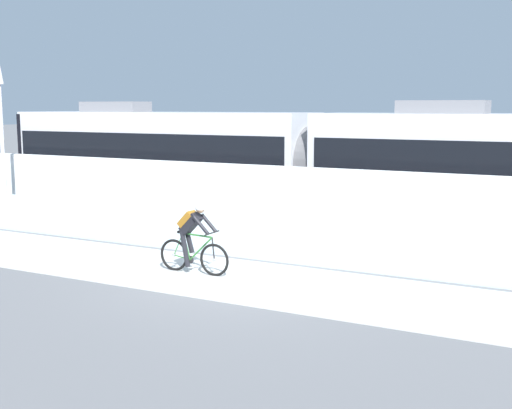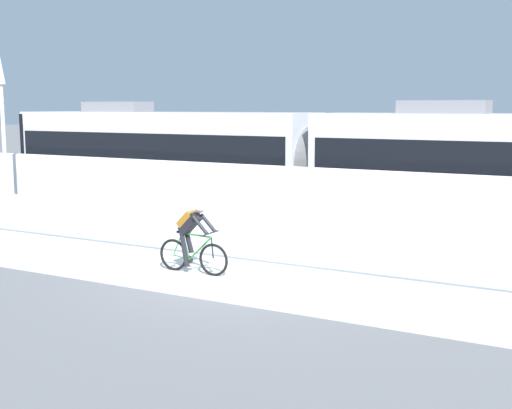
# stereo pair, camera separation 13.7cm
# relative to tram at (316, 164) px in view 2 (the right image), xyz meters

# --- Properties ---
(ground_plane) EXTENTS (200.00, 200.00, 0.00)m
(ground_plane) POSITION_rel_tram_xyz_m (1.02, -6.85, -1.89)
(ground_plane) COLOR slate
(bike_path_deck) EXTENTS (32.00, 3.20, 0.01)m
(bike_path_deck) POSITION_rel_tram_xyz_m (1.02, -6.85, -1.89)
(bike_path_deck) COLOR beige
(bike_path_deck) RESTS_ON ground
(glass_parapet) EXTENTS (32.00, 0.05, 1.08)m
(glass_parapet) POSITION_rel_tram_xyz_m (1.02, -5.00, -1.35)
(glass_parapet) COLOR silver
(glass_parapet) RESTS_ON ground
(concrete_barrier_wall) EXTENTS (32.00, 0.36, 2.09)m
(concrete_barrier_wall) POSITION_rel_tram_xyz_m (1.02, -3.20, -0.85)
(concrete_barrier_wall) COLOR white
(concrete_barrier_wall) RESTS_ON ground
(tram_rail_near) EXTENTS (32.00, 0.08, 0.01)m
(tram_rail_near) POSITION_rel_tram_xyz_m (1.02, -0.72, -1.89)
(tram_rail_near) COLOR #595654
(tram_rail_near) RESTS_ON ground
(tram_rail_far) EXTENTS (32.00, 0.08, 0.01)m
(tram_rail_far) POSITION_rel_tram_xyz_m (1.02, 0.72, -1.89)
(tram_rail_far) COLOR #595654
(tram_rail_far) RESTS_ON ground
(tram) EXTENTS (22.56, 2.54, 3.81)m
(tram) POSITION_rel_tram_xyz_m (0.00, 0.00, 0.00)
(tram) COLOR silver
(tram) RESTS_ON ground
(cyclist_on_bike) EXTENTS (1.77, 0.58, 1.61)m
(cyclist_on_bike) POSITION_rel_tram_xyz_m (-0.01, -6.85, -1.09)
(cyclist_on_bike) COLOR black
(cyclist_on_bike) RESTS_ON ground
(lamp_post_antenna) EXTENTS (0.28, 0.28, 5.20)m
(lamp_post_antenna) POSITION_rel_tram_xyz_m (-8.18, -4.70, 1.40)
(lamp_post_antenna) COLOR gray
(lamp_post_antenna) RESTS_ON ground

